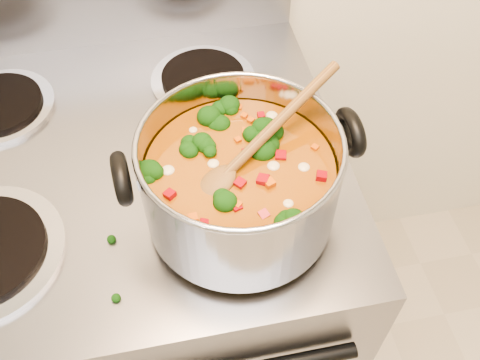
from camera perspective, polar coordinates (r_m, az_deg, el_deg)
electric_range at (r=1.29m, az=-10.07°, el=-10.81°), size 0.78×0.71×1.08m
stockpot at (r=0.75m, az=-0.01°, el=-0.06°), size 0.34×0.28×0.17m
wooden_spoon at (r=0.71m, az=0.85°, el=2.97°), size 0.24×0.17×0.09m
cooktop_crumbs at (r=0.84m, az=-7.66°, el=-1.69°), size 0.25×0.28×0.01m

